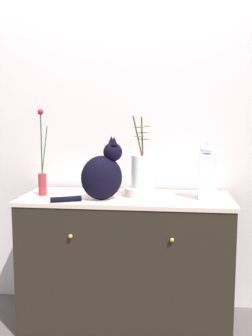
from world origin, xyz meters
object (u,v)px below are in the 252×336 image
object	(u,v)px
bowl_porcelain	(139,192)
jar_lidded_porcelain	(207,173)
vase_slim_green	(42,174)
vase_glass_clear	(139,170)
sideboard	(126,261)
cat_sitting	(103,174)

from	to	relation	value
bowl_porcelain	jar_lidded_porcelain	size ratio (longest dim) A/B	0.55
vase_slim_green	jar_lidded_porcelain	bearing A→B (deg)	0.27
vase_glass_clear	jar_lidded_porcelain	size ratio (longest dim) A/B	1.27
sideboard	cat_sitting	distance (m)	0.60
vase_slim_green	vase_glass_clear	bearing A→B (deg)	4.57
cat_sitting	vase_glass_clear	xyz separation A→B (m)	(0.21, 0.14, 0.01)
jar_lidded_porcelain	sideboard	bearing A→B (deg)	177.93
vase_slim_green	sideboard	bearing A→B (deg)	2.44
cat_sitting	jar_lidded_porcelain	world-z (taller)	cat_sitting
sideboard	jar_lidded_porcelain	size ratio (longest dim) A/B	3.72
cat_sitting	vase_slim_green	distance (m)	0.41
cat_sitting	vase_slim_green	bearing A→B (deg)	167.92
vase_slim_green	vase_glass_clear	xyz separation A→B (m)	(0.61, 0.05, 0.03)
cat_sitting	jar_lidded_porcelain	bearing A→B (deg)	8.37
jar_lidded_porcelain	cat_sitting	bearing A→B (deg)	-171.63
bowl_porcelain	vase_glass_clear	distance (m)	0.14
cat_sitting	bowl_porcelain	size ratio (longest dim) A/B	2.22
cat_sitting	vase_glass_clear	world-z (taller)	vase_glass_clear
cat_sitting	vase_slim_green	xyz separation A→B (m)	(-0.40, 0.09, -0.02)
sideboard	bowl_porcelain	world-z (taller)	bowl_porcelain
bowl_porcelain	vase_slim_green	bearing A→B (deg)	-175.28
vase_slim_green	bowl_porcelain	size ratio (longest dim) A/B	2.79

